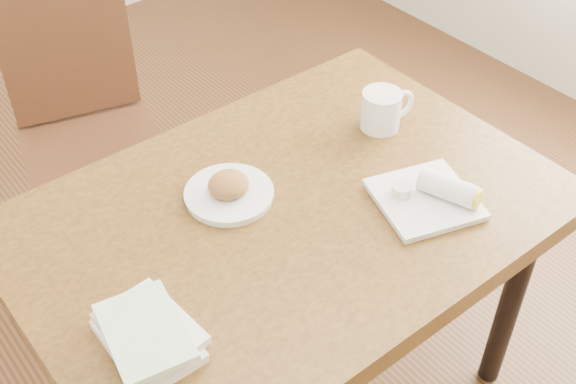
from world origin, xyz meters
TOP-DOWN VIEW (x-y plane):
  - table at (0.00, 0.00)m, footprint 1.24×0.86m
  - chair_far at (-0.10, 0.90)m, footprint 0.52×0.52m
  - plate_scone at (-0.08, 0.12)m, footprint 0.21×0.21m
  - coffee_mug at (0.39, 0.10)m, footprint 0.15×0.10m
  - plate_burrito at (0.27, -0.19)m, footprint 0.27×0.27m
  - book_stack at (-0.44, -0.13)m, footprint 0.18×0.23m

SIDE VIEW (x-z plane):
  - chair_far at x=-0.10m, z-range 0.07..1.03m
  - table at x=0.00m, z-range 0.29..1.04m
  - plate_scone at x=-0.08m, z-range 0.74..0.80m
  - plate_burrito at x=0.27m, z-range 0.74..0.81m
  - book_stack at x=-0.44m, z-range 0.75..0.80m
  - coffee_mug at x=0.39m, z-range 0.75..0.86m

